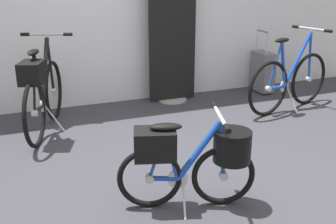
{
  "coord_description": "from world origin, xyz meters",
  "views": [
    {
      "loc": [
        -1.07,
        -2.51,
        1.59
      ],
      "look_at": [
        -0.02,
        0.24,
        0.55
      ],
      "focal_mm": 43.42,
      "sensor_mm": 36.0,
      "label": 1
    }
  ],
  "objects_px": {
    "display_bike_left": "(42,92)",
    "rolling_suitcase": "(262,71)",
    "folding_bike_foreground": "(194,157)",
    "floor_banner_stand": "(172,43)",
    "display_bike_right": "(290,80)"
  },
  "relations": [
    {
      "from": "rolling_suitcase",
      "to": "display_bike_right",
      "type": "bearing_deg",
      "value": -99.66
    },
    {
      "from": "folding_bike_foreground",
      "to": "display_bike_left",
      "type": "xyz_separation_m",
      "value": [
        -0.85,
        1.75,
        0.06
      ]
    },
    {
      "from": "folding_bike_foreground",
      "to": "rolling_suitcase",
      "type": "relative_size",
      "value": 1.13
    },
    {
      "from": "floor_banner_stand",
      "to": "rolling_suitcase",
      "type": "xyz_separation_m",
      "value": [
        1.28,
        -0.07,
        -0.44
      ]
    },
    {
      "from": "floor_banner_stand",
      "to": "display_bike_left",
      "type": "bearing_deg",
      "value": -160.75
    },
    {
      "from": "folding_bike_foreground",
      "to": "display_bike_right",
      "type": "distance_m",
      "value": 2.43
    },
    {
      "from": "folding_bike_foreground",
      "to": "display_bike_right",
      "type": "height_order",
      "value": "display_bike_right"
    },
    {
      "from": "floor_banner_stand",
      "to": "rolling_suitcase",
      "type": "distance_m",
      "value": 1.36
    },
    {
      "from": "display_bike_left",
      "to": "rolling_suitcase",
      "type": "xyz_separation_m",
      "value": [
        2.89,
        0.49,
        -0.16
      ]
    },
    {
      "from": "floor_banner_stand",
      "to": "rolling_suitcase",
      "type": "height_order",
      "value": "floor_banner_stand"
    },
    {
      "from": "folding_bike_foreground",
      "to": "display_bike_left",
      "type": "bearing_deg",
      "value": 115.88
    },
    {
      "from": "folding_bike_foreground",
      "to": "display_bike_left",
      "type": "relative_size",
      "value": 0.7
    },
    {
      "from": "floor_banner_stand",
      "to": "display_bike_right",
      "type": "distance_m",
      "value": 1.46
    },
    {
      "from": "floor_banner_stand",
      "to": "display_bike_left",
      "type": "height_order",
      "value": "floor_banner_stand"
    },
    {
      "from": "floor_banner_stand",
      "to": "display_bike_right",
      "type": "height_order",
      "value": "floor_banner_stand"
    }
  ]
}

